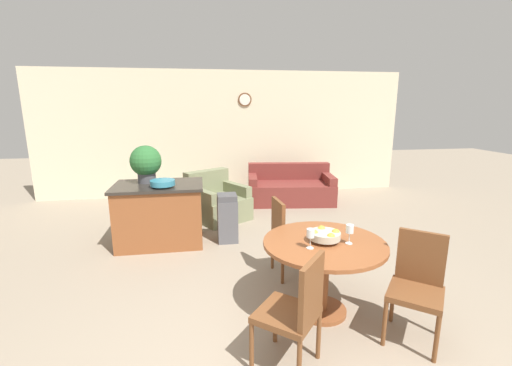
{
  "coord_description": "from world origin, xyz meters",
  "views": [
    {
      "loc": [
        -0.56,
        -2.06,
        1.97
      ],
      "look_at": [
        0.18,
        2.43,
        0.93
      ],
      "focal_mm": 24.0,
      "sensor_mm": 36.0,
      "label": 1
    }
  ],
  "objects_px": {
    "dining_chair_far_side": "(287,234)",
    "wine_glass_right": "(350,230)",
    "teal_bowl": "(163,183)",
    "couch": "(290,189)",
    "potted_plant": "(146,162)",
    "dining_chair_near_right": "(417,282)",
    "kitchen_island": "(160,214)",
    "trash_bin": "(227,218)",
    "dining_chair_near_left": "(296,308)",
    "armchair": "(217,203)",
    "wine_glass_left": "(311,234)",
    "dining_table": "(324,258)",
    "fruit_bowl": "(325,235)"
  },
  "relations": [
    {
      "from": "kitchen_island",
      "to": "potted_plant",
      "type": "relative_size",
      "value": 2.31
    },
    {
      "from": "wine_glass_left",
      "to": "teal_bowl",
      "type": "relative_size",
      "value": 0.55
    },
    {
      "from": "trash_bin",
      "to": "armchair",
      "type": "bearing_deg",
      "value": 95.36
    },
    {
      "from": "teal_bowl",
      "to": "dining_table",
      "type": "bearing_deg",
      "value": -48.33
    },
    {
      "from": "potted_plant",
      "to": "dining_chair_far_side",
      "type": "bearing_deg",
      "value": -38.38
    },
    {
      "from": "dining_chair_near_left",
      "to": "dining_chair_far_side",
      "type": "distance_m",
      "value": 1.49
    },
    {
      "from": "teal_bowl",
      "to": "couch",
      "type": "relative_size",
      "value": 0.18
    },
    {
      "from": "dining_table",
      "to": "teal_bowl",
      "type": "bearing_deg",
      "value": 131.67
    },
    {
      "from": "dining_chair_near_right",
      "to": "kitchen_island",
      "type": "relative_size",
      "value": 0.75
    },
    {
      "from": "wine_glass_left",
      "to": "wine_glass_right",
      "type": "height_order",
      "value": "same"
    },
    {
      "from": "fruit_bowl",
      "to": "couch",
      "type": "relative_size",
      "value": 0.16
    },
    {
      "from": "dining_chair_near_left",
      "to": "wine_glass_left",
      "type": "relative_size",
      "value": 5.08
    },
    {
      "from": "dining_chair_far_side",
      "to": "fruit_bowl",
      "type": "height_order",
      "value": "dining_chair_far_side"
    },
    {
      "from": "dining_chair_near_left",
      "to": "wine_glass_left",
      "type": "bearing_deg",
      "value": 12.81
    },
    {
      "from": "dining_chair_far_side",
      "to": "wine_glass_right",
      "type": "xyz_separation_m",
      "value": [
        0.35,
        -0.87,
        0.35
      ]
    },
    {
      "from": "kitchen_island",
      "to": "wine_glass_right",
      "type": "bearing_deg",
      "value": -47.62
    },
    {
      "from": "dining_table",
      "to": "teal_bowl",
      "type": "distance_m",
      "value": 2.48
    },
    {
      "from": "dining_table",
      "to": "teal_bowl",
      "type": "height_order",
      "value": "teal_bowl"
    },
    {
      "from": "dining_chair_near_left",
      "to": "potted_plant",
      "type": "bearing_deg",
      "value": 66.52
    },
    {
      "from": "dining_table",
      "to": "couch",
      "type": "xyz_separation_m",
      "value": [
        0.7,
        3.84,
        -0.29
      ]
    },
    {
      "from": "wine_glass_right",
      "to": "potted_plant",
      "type": "relative_size",
      "value": 0.34
    },
    {
      "from": "wine_glass_left",
      "to": "trash_bin",
      "type": "bearing_deg",
      "value": 105.45
    },
    {
      "from": "dining_chair_near_right",
      "to": "kitchen_island",
      "type": "height_order",
      "value": "dining_chair_near_right"
    },
    {
      "from": "kitchen_island",
      "to": "dining_chair_near_right",
      "type": "bearing_deg",
      "value": -46.17
    },
    {
      "from": "teal_bowl",
      "to": "couch",
      "type": "height_order",
      "value": "teal_bowl"
    },
    {
      "from": "dining_table",
      "to": "dining_chair_far_side",
      "type": "height_order",
      "value": "dining_chair_far_side"
    },
    {
      "from": "dining_chair_near_left",
      "to": "potted_plant",
      "type": "relative_size",
      "value": 1.73
    },
    {
      "from": "kitchen_island",
      "to": "potted_plant",
      "type": "xyz_separation_m",
      "value": [
        -0.17,
        0.15,
        0.73
      ]
    },
    {
      "from": "dining_chair_near_right",
      "to": "teal_bowl",
      "type": "distance_m",
      "value": 3.27
    },
    {
      "from": "kitchen_island",
      "to": "teal_bowl",
      "type": "bearing_deg",
      "value": -66.5
    },
    {
      "from": "dining_chair_far_side",
      "to": "wine_glass_left",
      "type": "relative_size",
      "value": 5.08
    },
    {
      "from": "dining_chair_far_side",
      "to": "teal_bowl",
      "type": "xyz_separation_m",
      "value": [
        -1.48,
        1.04,
        0.43
      ]
    },
    {
      "from": "fruit_bowl",
      "to": "armchair",
      "type": "bearing_deg",
      "value": 105.76
    },
    {
      "from": "dining_chair_near_left",
      "to": "dining_chair_near_right",
      "type": "height_order",
      "value": "same"
    },
    {
      "from": "dining_chair_near_right",
      "to": "teal_bowl",
      "type": "bearing_deg",
      "value": -5.11
    },
    {
      "from": "dining_chair_near_left",
      "to": "armchair",
      "type": "bearing_deg",
      "value": 45.94
    },
    {
      "from": "dining_chair_far_side",
      "to": "wine_glass_left",
      "type": "distance_m",
      "value": 0.98
    },
    {
      "from": "kitchen_island",
      "to": "couch",
      "type": "relative_size",
      "value": 0.68
    },
    {
      "from": "kitchen_island",
      "to": "trash_bin",
      "type": "height_order",
      "value": "kitchen_island"
    },
    {
      "from": "fruit_bowl",
      "to": "teal_bowl",
      "type": "relative_size",
      "value": 0.87
    },
    {
      "from": "dining_chair_far_side",
      "to": "wine_glass_right",
      "type": "distance_m",
      "value": 1.01
    },
    {
      "from": "kitchen_island",
      "to": "teal_bowl",
      "type": "height_order",
      "value": "teal_bowl"
    },
    {
      "from": "teal_bowl",
      "to": "wine_glass_left",
      "type": "bearing_deg",
      "value": -53.46
    },
    {
      "from": "fruit_bowl",
      "to": "wine_glass_right",
      "type": "xyz_separation_m",
      "value": [
        0.2,
        -0.08,
        0.07
      ]
    },
    {
      "from": "teal_bowl",
      "to": "trash_bin",
      "type": "height_order",
      "value": "teal_bowl"
    },
    {
      "from": "dining_chair_far_side",
      "to": "potted_plant",
      "type": "xyz_separation_m",
      "value": [
        -1.73,
        1.37,
        0.66
      ]
    },
    {
      "from": "wine_glass_right",
      "to": "armchair",
      "type": "bearing_deg",
      "value": 108.78
    },
    {
      "from": "wine_glass_right",
      "to": "armchair",
      "type": "distance_m",
      "value": 3.34
    },
    {
      "from": "teal_bowl",
      "to": "armchair",
      "type": "distance_m",
      "value": 1.57
    },
    {
      "from": "fruit_bowl",
      "to": "kitchen_island",
      "type": "xyz_separation_m",
      "value": [
        -1.71,
        2.02,
        -0.35
      ]
    }
  ]
}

